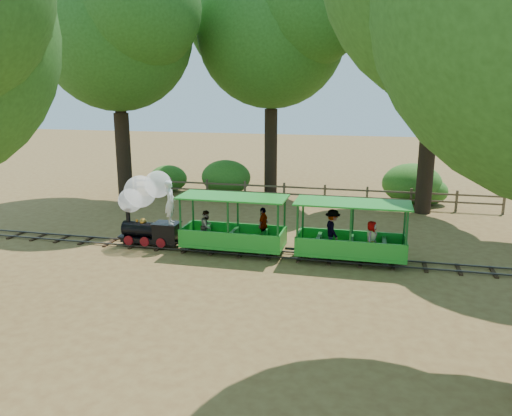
% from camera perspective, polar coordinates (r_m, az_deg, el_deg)
% --- Properties ---
extents(ground, '(90.00, 90.00, 0.00)m').
position_cam_1_polar(ground, '(16.99, 1.68, -5.45)').
color(ground, olive).
rests_on(ground, ground).
extents(track, '(22.00, 1.00, 0.10)m').
position_cam_1_polar(track, '(16.97, 1.68, -5.24)').
color(track, '#3F3D3A').
rests_on(track, ground).
extents(locomotive, '(2.44, 1.14, 2.78)m').
position_cam_1_polar(locomotive, '(18.05, -12.42, 0.56)').
color(locomotive, black).
rests_on(locomotive, ground).
extents(carriage_front, '(3.65, 1.49, 1.90)m').
position_cam_1_polar(carriage_front, '(17.07, -2.56, -2.61)').
color(carriage_front, green).
rests_on(carriage_front, track).
extents(carriage_rear, '(3.65, 1.49, 1.90)m').
position_cam_1_polar(carriage_rear, '(16.43, 10.48, -3.33)').
color(carriage_rear, green).
rests_on(carriage_rear, track).
extents(oak_nw, '(8.74, 7.69, 11.44)m').
position_cam_1_polar(oak_nw, '(24.96, -15.73, 19.44)').
color(oak_nw, '#2D2116').
rests_on(oak_nw, ground).
extents(oak_nc, '(9.18, 8.08, 11.85)m').
position_cam_1_polar(oak_nc, '(26.05, 1.77, 20.20)').
color(oak_nc, '#2D2116').
rests_on(oak_nc, ground).
extents(oak_ne, '(6.88, 6.05, 10.06)m').
position_cam_1_polar(oak_ne, '(23.50, 19.81, 17.76)').
color(oak_ne, '#2D2116').
rests_on(oak_ne, ground).
extents(fence, '(18.10, 0.10, 1.00)m').
position_cam_1_polar(fence, '(24.46, 5.54, 1.81)').
color(fence, brown).
rests_on(fence, ground).
extents(shrub_west, '(2.09, 1.60, 1.44)m').
position_cam_1_polar(shrub_west, '(27.74, -9.98, 3.36)').
color(shrub_west, '#2D6B1E').
rests_on(shrub_west, ground).
extents(shrub_mid_w, '(2.65, 2.04, 1.83)m').
position_cam_1_polar(shrub_mid_w, '(26.58, -3.45, 3.53)').
color(shrub_mid_w, '#2D6B1E').
rests_on(shrub_mid_w, ground).
extents(shrub_mid_e, '(1.87, 1.44, 1.29)m').
position_cam_1_polar(shrub_mid_e, '(25.64, 19.08, 1.82)').
color(shrub_mid_e, '#2D6B1E').
rests_on(shrub_mid_e, ground).
extents(shrub_east, '(2.86, 2.20, 1.98)m').
position_cam_1_polar(shrub_east, '(25.51, 17.38, 2.67)').
color(shrub_east, '#2D6B1E').
rests_on(shrub_east, ground).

